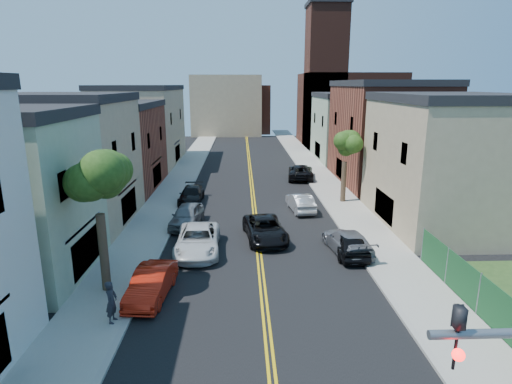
{
  "coord_description": "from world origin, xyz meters",
  "views": [
    {
      "loc": [
        -1.03,
        -5.69,
        10.2
      ],
      "look_at": [
        0.08,
        26.28,
        2.0
      ],
      "focal_mm": 29.56,
      "sensor_mm": 36.0,
      "label": 1
    }
  ],
  "objects": [
    {
      "name": "bldg_left_brick",
      "position": [
        -14.0,
        36.0,
        4.0
      ],
      "size": [
        9.0,
        12.0,
        8.0
      ],
      "primitive_type": "cube",
      "color": "brown",
      "rests_on": "ground"
    },
    {
      "name": "grey_car_right",
      "position": [
        5.5,
        18.64,
        0.73
      ],
      "size": [
        2.7,
        5.25,
        1.46
      ],
      "primitive_type": "imported",
      "rotation": [
        0.0,
        0.0,
        3.28
      ],
      "color": "slate",
      "rests_on": "ground"
    },
    {
      "name": "church",
      "position": [
        16.33,
        67.07,
        7.24
      ],
      "size": [
        16.2,
        14.2,
        22.6
      ],
      "color": "#4C2319",
      "rests_on": "ground"
    },
    {
      "name": "black_suv_lane",
      "position": [
        0.5,
        21.07,
        0.76
      ],
      "size": [
        3.14,
        5.7,
        1.51
      ],
      "primitive_type": "imported",
      "rotation": [
        0.0,
        0.0,
        0.12
      ],
      "color": "black",
      "rests_on": "ground"
    },
    {
      "name": "sidewalk_right",
      "position": [
        7.9,
        40.0,
        0.07
      ],
      "size": [
        3.2,
        100.0,
        0.15
      ],
      "primitive_type": "cube",
      "color": "gray",
      "rests_on": "ground"
    },
    {
      "name": "black_car_left",
      "position": [
        -5.5,
        30.52,
        0.71
      ],
      "size": [
        2.06,
        4.91,
        1.42
      ],
      "primitive_type": "imported",
      "rotation": [
        0.0,
        0.0,
        -0.02
      ],
      "color": "black",
      "rests_on": "ground"
    },
    {
      "name": "white_pickup",
      "position": [
        -3.8,
        19.03,
        0.8
      ],
      "size": [
        2.8,
        5.81,
        1.59
      ],
      "primitive_type": "imported",
      "rotation": [
        0.0,
        0.0,
        0.03
      ],
      "color": "silver",
      "rests_on": "ground"
    },
    {
      "name": "tree_left_mid",
      "position": [
        -7.88,
        14.01,
        6.58
      ],
      "size": [
        5.2,
        5.2,
        9.29
      ],
      "color": "#3A2A1D",
      "rests_on": "sidewalk_left"
    },
    {
      "name": "bldg_right_brick",
      "position": [
        14.0,
        38.0,
        5.0
      ],
      "size": [
        9.0,
        14.0,
        10.0
      ],
      "primitive_type": "cube",
      "color": "brown",
      "rests_on": "ground"
    },
    {
      "name": "black_car_right",
      "position": [
        5.5,
        18.29,
        0.76
      ],
      "size": [
        1.81,
        4.49,
        1.53
      ],
      "primitive_type": "imported",
      "rotation": [
        0.0,
        0.0,
        3.14
      ],
      "color": "black",
      "rests_on": "ground"
    },
    {
      "name": "bldg_left_tan_far",
      "position": [
        -14.0,
        50.0,
        4.75
      ],
      "size": [
        9.0,
        16.0,
        9.5
      ],
      "primitive_type": "cube",
      "color": "#998466",
      "rests_on": "ground"
    },
    {
      "name": "bldg_left_tan_near",
      "position": [
        -14.0,
        25.0,
        4.5
      ],
      "size": [
        9.0,
        10.0,
        9.0
      ],
      "primitive_type": "cube",
      "color": "#998466",
      "rests_on": "ground"
    },
    {
      "name": "tree_right_far",
      "position": [
        7.92,
        30.01,
        5.76
      ],
      "size": [
        4.4,
        4.4,
        8.03
      ],
      "color": "#3A2A1D",
      "rests_on": "sidewalk_right"
    },
    {
      "name": "curb_left",
      "position": [
        -6.15,
        40.0,
        0.07
      ],
      "size": [
        0.3,
        100.0,
        0.15
      ],
      "primitive_type": "cube",
      "color": "gray",
      "rests_on": "ground"
    },
    {
      "name": "dark_car_right_far",
      "position": [
        5.5,
        39.8,
        0.8
      ],
      "size": [
        3.31,
        6.01,
        1.59
      ],
      "primitive_type": "imported",
      "rotation": [
        0.0,
        0.0,
        3.02
      ],
      "color": "black",
      "rests_on": "ground"
    },
    {
      "name": "red_sedan",
      "position": [
        -5.49,
        13.3,
        0.74
      ],
      "size": [
        1.99,
        4.64,
        1.49
      ],
      "primitive_type": "imported",
      "rotation": [
        0.0,
        0.0,
        -0.09
      ],
      "color": "red",
      "rests_on": "ground"
    },
    {
      "name": "bldg_right_palegrn",
      "position": [
        14.0,
        52.0,
        4.25
      ],
      "size": [
        9.0,
        12.0,
        8.5
      ],
      "primitive_type": "cube",
      "color": "gray",
      "rests_on": "ground"
    },
    {
      "name": "bldg_right_tan",
      "position": [
        14.0,
        24.0,
        4.5
      ],
      "size": [
        9.0,
        12.0,
        9.0
      ],
      "primitive_type": "cube",
      "color": "#998466",
      "rests_on": "ground"
    },
    {
      "name": "fence_right",
      "position": [
        9.5,
        9.5,
        1.1
      ],
      "size": [
        0.04,
        15.0,
        1.9
      ],
      "primitive_type": "cube",
      "color": "#143F1E",
      "rests_on": "sidewalk_right"
    },
    {
      "name": "pedestrian_left",
      "position": [
        -6.7,
        10.92,
        1.1
      ],
      "size": [
        0.53,
        0.74,
        1.9
      ],
      "primitive_type": "imported",
      "rotation": [
        0.0,
        0.0,
        1.46
      ],
      "color": "#222128",
      "rests_on": "sidewalk_left"
    },
    {
      "name": "backdrop_center",
      "position": [
        0.0,
        86.0,
        5.0
      ],
      "size": [
        10.0,
        8.0,
        10.0
      ],
      "primitive_type": "cube",
      "color": "brown",
      "rests_on": "ground"
    },
    {
      "name": "backdrop_left",
      "position": [
        -4.0,
        82.0,
        6.0
      ],
      "size": [
        14.0,
        8.0,
        12.0
      ],
      "primitive_type": "cube",
      "color": "#998466",
      "rests_on": "ground"
    },
    {
      "name": "silver_car_right",
      "position": [
        3.8,
        27.65,
        0.74
      ],
      "size": [
        2.09,
        4.65,
        1.48
      ],
      "primitive_type": "imported",
      "rotation": [
        0.0,
        0.0,
        3.26
      ],
      "color": "#9B9DA2",
      "rests_on": "ground"
    },
    {
      "name": "sidewalk_left",
      "position": [
        -7.9,
        40.0,
        0.07
      ],
      "size": [
        3.2,
        100.0,
        0.15
      ],
      "primitive_type": "cube",
      "color": "gray",
      "rests_on": "ground"
    },
    {
      "name": "grey_car_left",
      "position": [
        -5.1,
        24.07,
        0.82
      ],
      "size": [
        2.48,
        4.99,
        1.63
      ],
      "primitive_type": "imported",
      "rotation": [
        0.0,
        0.0,
        -0.12
      ],
      "color": "slate",
      "rests_on": "ground"
    },
    {
      "name": "curb_right",
      "position": [
        6.15,
        40.0,
        0.07
      ],
      "size": [
        0.3,
        100.0,
        0.15
      ],
      "primitive_type": "cube",
      "color": "gray",
      "rests_on": "ground"
    }
  ]
}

